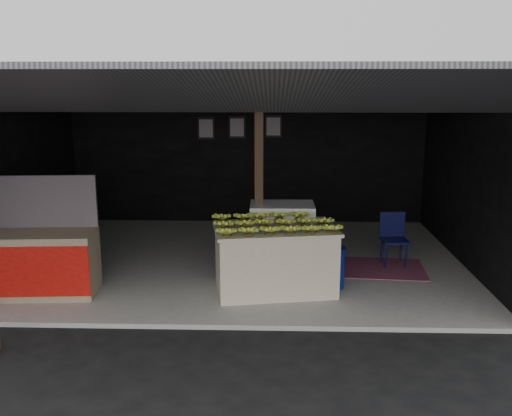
{
  "coord_description": "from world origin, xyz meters",
  "views": [
    {
      "loc": [
        0.5,
        -6.13,
        2.86
      ],
      "look_at": [
        0.27,
        1.57,
        1.1
      ],
      "focal_mm": 40.0,
      "sensor_mm": 36.0,
      "label": 1
    }
  ],
  "objects_px": {
    "white_crate": "(282,238)",
    "neighbor_stall": "(38,260)",
    "plastic_chair": "(393,234)",
    "banana_table": "(275,259)",
    "water_barrel": "(331,268)"
  },
  "relations": [
    {
      "from": "white_crate",
      "to": "neighbor_stall",
      "type": "xyz_separation_m",
      "value": [
        -3.22,
        -0.99,
        -0.05
      ]
    },
    {
      "from": "white_crate",
      "to": "neighbor_stall",
      "type": "distance_m",
      "value": 3.37
    },
    {
      "from": "white_crate",
      "to": "neighbor_stall",
      "type": "height_order",
      "value": "neighbor_stall"
    },
    {
      "from": "plastic_chair",
      "to": "banana_table",
      "type": "bearing_deg",
      "value": -150.64
    },
    {
      "from": "white_crate",
      "to": "plastic_chair",
      "type": "relative_size",
      "value": 1.27
    },
    {
      "from": "water_barrel",
      "to": "plastic_chair",
      "type": "xyz_separation_m",
      "value": [
        1.04,
        1.01,
        0.21
      ]
    },
    {
      "from": "banana_table",
      "to": "neighbor_stall",
      "type": "bearing_deg",
      "value": 174.5
    },
    {
      "from": "banana_table",
      "to": "white_crate",
      "type": "distance_m",
      "value": 0.78
    },
    {
      "from": "white_crate",
      "to": "neighbor_stall",
      "type": "relative_size",
      "value": 0.66
    },
    {
      "from": "water_barrel",
      "to": "plastic_chair",
      "type": "relative_size",
      "value": 0.66
    },
    {
      "from": "banana_table",
      "to": "plastic_chair",
      "type": "bearing_deg",
      "value": 23.22
    },
    {
      "from": "neighbor_stall",
      "to": "water_barrel",
      "type": "height_order",
      "value": "neighbor_stall"
    },
    {
      "from": "banana_table",
      "to": "water_barrel",
      "type": "bearing_deg",
      "value": 1.8
    },
    {
      "from": "neighbor_stall",
      "to": "water_barrel",
      "type": "relative_size",
      "value": 2.92
    },
    {
      "from": "banana_table",
      "to": "white_crate",
      "type": "bearing_deg",
      "value": 72.9
    }
  ]
}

